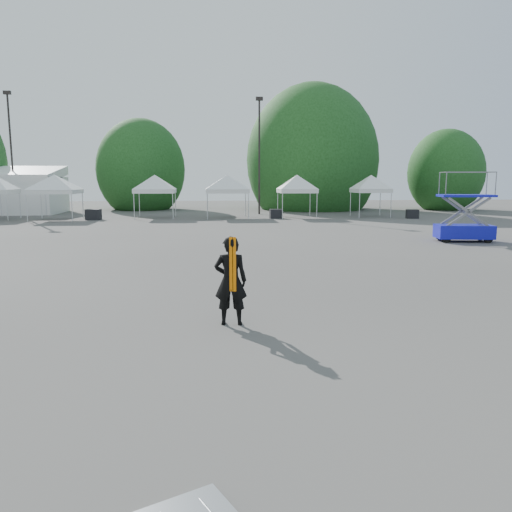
{
  "coord_description": "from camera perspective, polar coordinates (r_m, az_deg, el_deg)",
  "views": [
    {
      "loc": [
        -1.23,
        -10.94,
        2.98
      ],
      "look_at": [
        -0.23,
        -0.07,
        1.3
      ],
      "focal_mm": 35.0,
      "sensor_mm": 36.0,
      "label": 1
    }
  ],
  "objects": [
    {
      "name": "crate_east",
      "position": [
        40.36,
        17.43,
        4.61
      ],
      "size": [
        0.99,
        0.83,
        0.69
      ],
      "primitive_type": "cube",
      "rotation": [
        0.0,
        0.0,
        -0.18
      ],
      "color": "black",
      "rests_on": "ground"
    },
    {
      "name": "tent_d",
      "position": [
        39.74,
        -11.5,
        8.69
      ],
      "size": [
        4.35,
        4.35,
        3.88
      ],
      "color": "silver",
      "rests_on": "ground"
    },
    {
      "name": "tree_mid_w",
      "position": [
        51.4,
        -13.01,
        9.59
      ],
      "size": [
        4.16,
        4.16,
        6.33
      ],
      "color": "#382314",
      "rests_on": "ground"
    },
    {
      "name": "tent_e",
      "position": [
        39.14,
        -3.33,
        8.86
      ],
      "size": [
        4.65,
        4.65,
        3.88
      ],
      "color": "silver",
      "rests_on": "ground"
    },
    {
      "name": "tent_g",
      "position": [
        41.37,
        13.01,
        8.64
      ],
      "size": [
        3.86,
        3.86,
        3.88
      ],
      "color": "silver",
      "rests_on": "ground"
    },
    {
      "name": "ground",
      "position": [
        11.41,
        1.11,
        -6.4
      ],
      "size": [
        120.0,
        120.0,
        0.0
      ],
      "primitive_type": "plane",
      "color": "#474442",
      "rests_on": "ground"
    },
    {
      "name": "crate_west",
      "position": [
        39.03,
        -18.09,
        4.53
      ],
      "size": [
        1.11,
        0.92,
        0.79
      ],
      "primitive_type": "cube",
      "rotation": [
        0.0,
        0.0,
        -0.13
      ],
      "color": "black",
      "rests_on": "ground"
    },
    {
      "name": "tree_mid_e",
      "position": [
        51.01,
        6.43,
        10.79
      ],
      "size": [
        5.12,
        5.12,
        7.79
      ],
      "color": "#382314",
      "rests_on": "ground"
    },
    {
      "name": "scissor_lift",
      "position": [
        26.06,
        22.81,
        5.22
      ],
      "size": [
        2.76,
        1.68,
        3.34
      ],
      "rotation": [
        0.0,
        0.0,
        -0.16
      ],
      "color": "#100DB0",
      "rests_on": "ground"
    },
    {
      "name": "tent_f",
      "position": [
        39.56,
        4.71,
        8.84
      ],
      "size": [
        4.05,
        4.05,
        3.88
      ],
      "color": "silver",
      "rests_on": "ground"
    },
    {
      "name": "man",
      "position": [
        10.25,
        -2.92,
        -2.83
      ],
      "size": [
        0.71,
        0.5,
        1.85
      ],
      "rotation": [
        0.0,
        0.0,
        3.06
      ],
      "color": "black",
      "rests_on": "ground"
    },
    {
      "name": "tree_far_e",
      "position": [
        53.28,
        20.85,
        8.89
      ],
      "size": [
        3.84,
        3.84,
        5.84
      ],
      "color": "#382314",
      "rests_on": "ground"
    },
    {
      "name": "crate_mid",
      "position": [
        38.52,
        2.28,
        4.84
      ],
      "size": [
        0.95,
        0.75,
        0.71
      ],
      "primitive_type": "cube",
      "rotation": [
        0.0,
        0.0,
        0.04
      ],
      "color": "black",
      "rests_on": "ground"
    },
    {
      "name": "tent_c",
      "position": [
        39.89,
        -22.05,
        8.24
      ],
      "size": [
        4.68,
        4.68,
        3.88
      ],
      "color": "silver",
      "rests_on": "ground"
    },
    {
      "name": "light_pole_east",
      "position": [
        43.22,
        0.37,
        12.12
      ],
      "size": [
        0.6,
        0.25,
        9.8
      ],
      "color": "black",
      "rests_on": "ground"
    },
    {
      "name": "light_pole_west",
      "position": [
        48.05,
        -26.21,
        11.2
      ],
      "size": [
        0.6,
        0.25,
        10.3
      ],
      "color": "black",
      "rests_on": "ground"
    }
  ]
}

